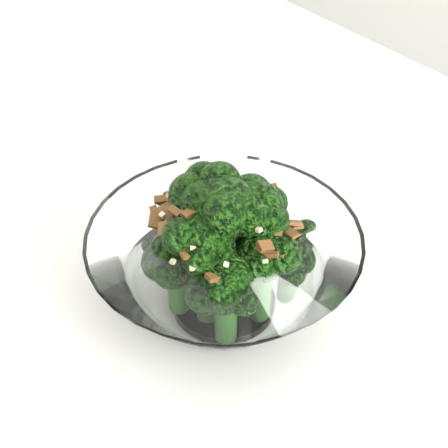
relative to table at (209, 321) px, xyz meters
The scene contains 2 objects.
table is the anchor object (origin of this frame).
broccoli_dish 0.12m from the table, 40.42° to the right, with size 0.19×0.19×0.12m.
Camera 1 is at (0.10, -0.28, 1.13)m, focal length 55.00 mm.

